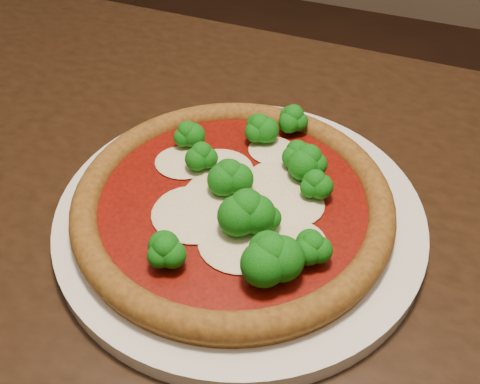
% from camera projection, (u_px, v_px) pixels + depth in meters
% --- Properties ---
extents(dining_table, '(1.25, 0.85, 0.75)m').
position_uv_depth(dining_table, '(259.00, 316.00, 0.56)').
color(dining_table, black).
rests_on(dining_table, floor).
extents(plate, '(0.35, 0.35, 0.02)m').
position_uv_depth(plate, '(240.00, 215.00, 0.52)').
color(plate, silver).
rests_on(plate, dining_table).
extents(pizza, '(0.30, 0.30, 0.06)m').
position_uv_depth(pizza, '(237.00, 199.00, 0.50)').
color(pizza, brown).
rests_on(pizza, plate).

